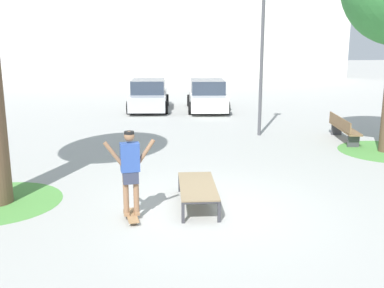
# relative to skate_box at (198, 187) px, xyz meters

# --- Properties ---
(ground_plane) EXTENTS (120.00, 120.00, 0.00)m
(ground_plane) POSITION_rel_skate_box_xyz_m (0.17, -0.25, -0.41)
(ground_plane) COLOR #A8A8A3
(building_facade) EXTENTS (36.94, 4.00, 12.05)m
(building_facade) POSITION_rel_skate_box_xyz_m (-2.71, 31.58, 5.61)
(building_facade) COLOR silver
(building_facade) RESTS_ON ground
(skate_box) EXTENTS (0.79, 1.91, 0.46)m
(skate_box) POSITION_rel_skate_box_xyz_m (0.00, 0.00, 0.00)
(skate_box) COLOR #38383D
(skate_box) RESTS_ON ground
(skateboard) EXTENTS (0.33, 0.82, 0.09)m
(skateboard) POSITION_rel_skate_box_xyz_m (-1.37, -0.66, -0.34)
(skateboard) COLOR #9E754C
(skateboard) RESTS_ON ground
(skater) EXTENTS (1.00, 0.33, 1.69)m
(skater) POSITION_rel_skate_box_xyz_m (-1.37, -0.66, 0.66)
(skater) COLOR #8E6647
(skater) RESTS_ON skateboard
(car_silver) EXTENTS (2.05, 4.27, 1.50)m
(car_silver) POSITION_rel_skate_box_xyz_m (-1.22, 13.21, 0.28)
(car_silver) COLOR #B7BABF
(car_silver) RESTS_ON ground
(car_white) EXTENTS (2.07, 4.28, 1.50)m
(car_white) POSITION_rel_skate_box_xyz_m (1.65, 12.88, 0.28)
(car_white) COLOR silver
(car_white) RESTS_ON ground
(park_bench) EXTENTS (0.68, 2.43, 0.83)m
(park_bench) POSITION_rel_skate_box_xyz_m (5.60, 5.83, 0.03)
(park_bench) COLOR brown
(park_bench) RESTS_ON ground
(light_post) EXTENTS (0.36, 0.36, 5.83)m
(light_post) POSITION_rel_skate_box_xyz_m (2.90, 6.92, 3.41)
(light_post) COLOR #4C4C51
(light_post) RESTS_ON ground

